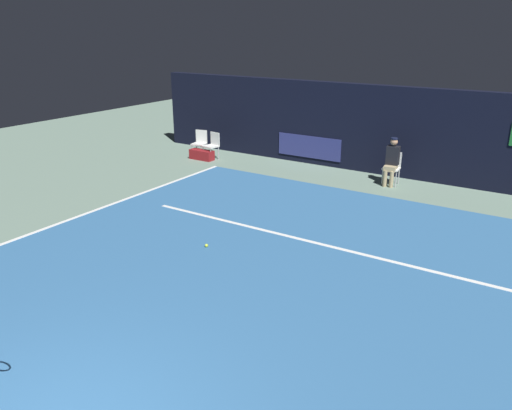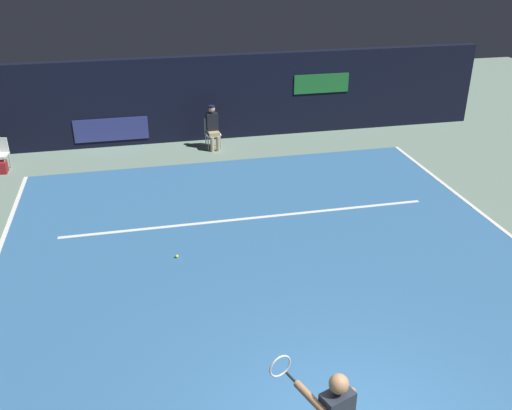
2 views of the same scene
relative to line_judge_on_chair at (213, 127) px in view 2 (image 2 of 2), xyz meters
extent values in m
plane|color=slate|center=(0.11, -6.76, -0.69)|extent=(34.14, 34.14, 0.00)
cube|color=#336699|center=(0.11, -6.76, -0.68)|extent=(10.82, 11.29, 0.01)
cube|color=white|center=(5.47, -6.76, -0.67)|extent=(0.10, 11.29, 0.01)
cube|color=white|center=(0.11, -4.78, -0.67)|extent=(8.44, 0.10, 0.01)
cube|color=black|center=(0.11, 0.98, 0.61)|extent=(17.63, 0.30, 2.60)
cube|color=navy|center=(-2.98, 0.82, -0.14)|extent=(2.20, 0.04, 0.70)
cube|color=#1E6B2D|center=(3.64, 0.82, 0.91)|extent=(1.80, 0.04, 0.60)
sphere|color=#8C6647|center=(-0.38, -11.76, 0.93)|extent=(0.22, 0.22, 0.22)
cylinder|color=#8C6647|center=(-0.64, -11.62, 0.66)|extent=(0.26, 0.50, 0.09)
cylinder|color=#8C6647|center=(-0.18, -11.67, 0.43)|extent=(0.09, 0.09, 0.56)
cylinder|color=black|center=(-0.75, -11.34, 0.66)|extent=(0.13, 0.29, 0.03)
torus|color=#B2B2B7|center=(-0.84, -11.08, 0.66)|extent=(0.29, 0.13, 0.30)
cube|color=white|center=(0.00, 0.01, -0.23)|extent=(0.47, 0.43, 0.04)
cube|color=white|center=(-0.02, 0.21, 0.00)|extent=(0.42, 0.06, 0.42)
cylinder|color=#B2B2B7|center=(-0.17, -0.17, -0.46)|extent=(0.03, 0.03, 0.46)
cylinder|color=#B2B2B7|center=(0.20, -0.14, -0.46)|extent=(0.03, 0.03, 0.46)
cylinder|color=#B2B2B7|center=(-0.20, 0.17, -0.46)|extent=(0.03, 0.03, 0.46)
cylinder|color=#B2B2B7|center=(0.17, 0.20, -0.46)|extent=(0.03, 0.03, 0.46)
cube|color=tan|center=(0.01, -0.07, -0.19)|extent=(0.35, 0.42, 0.14)
cylinder|color=tan|center=(-0.07, -0.25, -0.46)|extent=(0.11, 0.11, 0.46)
cylinder|color=tan|center=(0.11, -0.24, -0.46)|extent=(0.11, 0.11, 0.46)
cube|color=black|center=(0.00, 0.05, 0.14)|extent=(0.36, 0.25, 0.52)
sphere|color=tan|center=(0.00, 0.05, 0.52)|extent=(0.20, 0.20, 0.20)
cylinder|color=#141933|center=(0.00, 0.05, 0.61)|extent=(0.19, 0.19, 0.04)
cube|color=white|center=(-5.92, -0.25, -0.02)|extent=(0.42, 0.11, 0.42)
cylinder|color=#B2B2B7|center=(-5.81, -0.65, -0.47)|extent=(0.03, 0.03, 0.44)
cylinder|color=#B2B2B7|center=(-5.75, -0.32, -0.47)|extent=(0.03, 0.03, 0.44)
sphere|color=#CCE033|center=(-1.68, -6.15, -0.64)|extent=(0.07, 0.07, 0.07)
camera|label=1|loc=(4.16, -13.36, 3.50)|focal=35.35mm
camera|label=2|loc=(-2.22, -16.00, 5.27)|focal=39.45mm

